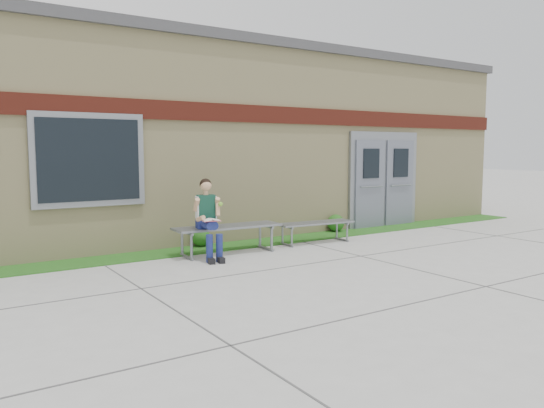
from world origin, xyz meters
TOP-DOWN VIEW (x-y plane):
  - ground at (0.00, 0.00)m, footprint 80.00×80.00m
  - grass_strip at (0.00, 2.60)m, footprint 16.00×0.80m
  - school_building at (-0.00, 5.99)m, footprint 16.20×6.22m
  - bench_left at (-0.85, 2.00)m, footprint 2.00×0.64m
  - bench_right at (1.15, 2.00)m, footprint 1.67×0.60m
  - girl at (-1.33, 1.80)m, footprint 0.48×0.82m
  - shrub_mid at (-0.98, 2.85)m, footprint 0.36×0.36m
  - shrub_east at (2.41, 2.85)m, footprint 0.39×0.39m

SIDE VIEW (x-z plane):
  - ground at x=0.00m, z-range 0.00..0.00m
  - grass_strip at x=0.00m, z-range 0.00..0.02m
  - shrub_mid at x=-0.98m, z-range 0.02..0.38m
  - shrub_east at x=2.41m, z-range 0.02..0.41m
  - bench_right at x=1.15m, z-range 0.12..0.54m
  - bench_left at x=-0.85m, z-range 0.14..0.65m
  - girl at x=-1.33m, z-range 0.05..1.43m
  - school_building at x=0.00m, z-range 0.00..4.20m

